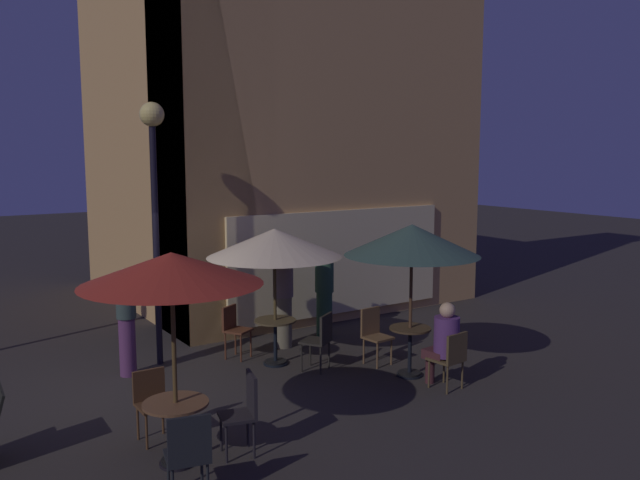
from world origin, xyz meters
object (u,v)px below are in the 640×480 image
(cafe_chair_0, at_px, (188,450))
(cafe_chair_5, at_px, (234,326))
(cafe_table_2, at_px, (275,333))
(patron_standing_3, at_px, (283,297))
(cafe_chair_1, at_px, (245,407))
(patron_seated_0, at_px, (444,339))
(cafe_table_0, at_px, (176,419))
(cafe_table_1, at_px, (410,343))
(cafe_chair_6, at_px, (321,337))
(cafe_chair_4, at_px, (374,331))
(cafe_chair_3, at_px, (451,355))
(patron_standing_2, at_px, (324,293))
(cafe_chair_2, at_px, (152,398))
(patron_standing_1, at_px, (127,321))
(patio_umbrella_2, at_px, (274,243))
(patio_umbrella_0, at_px, (172,270))
(street_lamp_near_corner, at_px, (154,169))
(patio_umbrella_1, at_px, (412,241))

(cafe_chair_0, height_order, cafe_chair_5, cafe_chair_0)
(cafe_table_2, height_order, patron_standing_3, patron_standing_3)
(cafe_chair_1, bearing_deg, patron_seated_0, -160.80)
(cafe_table_0, bearing_deg, cafe_table_1, 10.84)
(cafe_chair_6, bearing_deg, cafe_chair_4, -132.00)
(cafe_chair_3, height_order, cafe_chair_4, cafe_chair_4)
(cafe_chair_3, xyz_separation_m, patron_standing_2, (0.04, 3.37, 0.30))
(cafe_chair_1, bearing_deg, cafe_chair_2, -37.96)
(patron_seated_0, height_order, patron_standing_1, patron_standing_1)
(patio_umbrella_2, distance_m, cafe_chair_4, 2.18)
(cafe_chair_0, bearing_deg, patron_seated_0, -64.30)
(cafe_chair_1, height_order, patron_seated_0, patron_seated_0)
(cafe_chair_1, height_order, patron_standing_1, patron_standing_1)
(cafe_table_0, relative_size, cafe_chair_2, 0.86)
(patio_umbrella_2, height_order, patron_standing_1, patio_umbrella_2)
(cafe_table_2, distance_m, patio_umbrella_2, 1.48)
(patron_seated_0, bearing_deg, patio_umbrella_0, 85.22)
(cafe_table_1, height_order, patron_standing_3, patron_standing_3)
(cafe_table_2, distance_m, cafe_chair_4, 1.62)
(cafe_table_0, bearing_deg, cafe_chair_5, 54.49)
(street_lamp_near_corner, xyz_separation_m, cafe_chair_0, (-1.25, -4.33, -2.65))
(cafe_table_1, height_order, cafe_chair_2, cafe_chair_2)
(patio_umbrella_0, height_order, cafe_chair_4, patio_umbrella_0)
(patron_standing_1, relative_size, patron_standing_3, 0.94)
(cafe_chair_2, xyz_separation_m, cafe_chair_6, (3.08, 0.96, 0.05))
(patio_umbrella_1, relative_size, patron_seated_0, 1.84)
(street_lamp_near_corner, distance_m, cafe_table_2, 3.28)
(patron_standing_2, bearing_deg, patron_standing_3, 59.31)
(cafe_chair_6, relative_size, patron_standing_3, 0.51)
(street_lamp_near_corner, height_order, cafe_chair_6, street_lamp_near_corner)
(patio_umbrella_2, bearing_deg, patron_standing_3, 52.06)
(patron_standing_3, bearing_deg, cafe_table_1, -26.64)
(patron_standing_1, bearing_deg, cafe_chair_2, 161.25)
(cafe_table_2, xyz_separation_m, patron_standing_1, (-2.18, 0.79, 0.33))
(patio_umbrella_1, distance_m, cafe_chair_6, 2.10)
(cafe_table_1, relative_size, patio_umbrella_0, 0.32)
(cafe_table_2, distance_m, patio_umbrella_1, 2.72)
(cafe_table_1, bearing_deg, patron_standing_3, 109.81)
(cafe_table_0, bearing_deg, cafe_chair_4, 21.54)
(cafe_table_0, height_order, patron_standing_3, patron_standing_3)
(patio_umbrella_0, height_order, cafe_chair_3, patio_umbrella_0)
(cafe_table_2, xyz_separation_m, cafe_chair_5, (-0.41, 0.69, 0.02))
(patio_umbrella_2, height_order, patron_seated_0, patio_umbrella_2)
(cafe_chair_5, bearing_deg, patio_umbrella_2, 0.00)
(patron_standing_2, bearing_deg, cafe_chair_5, 56.68)
(cafe_table_0, xyz_separation_m, patron_standing_3, (3.23, 3.19, 0.39))
(cafe_chair_0, bearing_deg, cafe_table_2, -27.68)
(cafe_table_1, height_order, cafe_chair_0, cafe_chair_0)
(patio_umbrella_0, xyz_separation_m, patio_umbrella_2, (2.63, 2.42, -0.20))
(cafe_chair_3, relative_size, patron_standing_3, 0.48)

